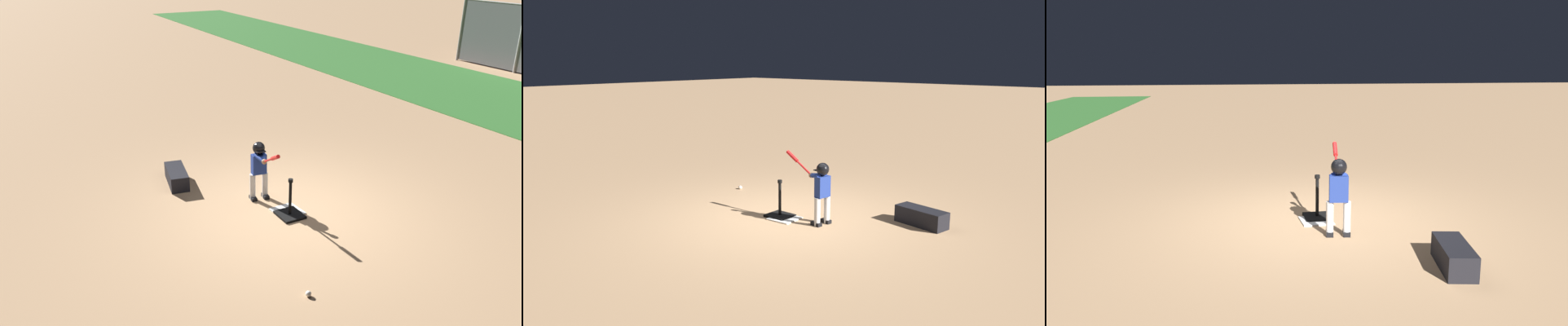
% 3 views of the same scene
% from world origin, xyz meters
% --- Properties ---
extents(ground_plane, '(90.00, 90.00, 0.00)m').
position_xyz_m(ground_plane, '(0.00, 0.00, 0.00)').
color(ground_plane, tan).
extents(home_plate, '(0.47, 0.47, 0.02)m').
position_xyz_m(home_plate, '(-0.02, 0.02, 0.01)').
color(home_plate, white).
rests_on(home_plate, ground_plane).
extents(batting_tee, '(0.42, 0.38, 0.65)m').
position_xyz_m(batting_tee, '(0.12, -0.02, 0.09)').
color(batting_tee, black).
rests_on(batting_tee, ground_plane).
extents(batter_child, '(0.96, 0.33, 1.12)m').
position_xyz_m(batter_child, '(-0.63, -0.17, 0.65)').
color(batter_child, silver).
rests_on(batter_child, ground_plane).
extents(baseball, '(0.07, 0.07, 0.07)m').
position_xyz_m(baseball, '(1.98, -0.88, 0.04)').
color(baseball, white).
rests_on(baseball, ground_plane).
extents(equipment_bag, '(0.88, 0.46, 0.28)m').
position_xyz_m(equipment_bag, '(-1.89, -1.20, 0.14)').
color(equipment_bag, black).
rests_on(equipment_bag, ground_plane).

